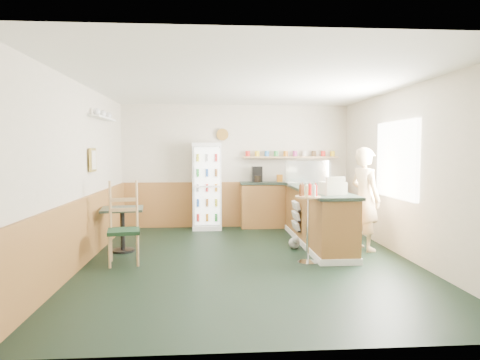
{
  "coord_description": "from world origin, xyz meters",
  "views": [
    {
      "loc": [
        -0.59,
        -6.48,
        1.71
      ],
      "look_at": [
        -0.08,
        0.6,
        1.21
      ],
      "focal_mm": 32.0,
      "sensor_mm": 36.0,
      "label": 1
    }
  ],
  "objects": [
    {
      "name": "drinks_fridge",
      "position": [
        -0.64,
        2.74,
        0.93
      ],
      "size": [
        0.61,
        0.53,
        1.86
      ],
      "color": "white",
      "rests_on": "ground"
    },
    {
      "name": "room_envelope",
      "position": [
        -0.23,
        0.73,
        1.52
      ],
      "size": [
        5.04,
        6.02,
        2.72
      ],
      "color": "beige",
      "rests_on": "ground"
    },
    {
      "name": "cafe_chair",
      "position": [
        -1.87,
        0.05,
        0.65
      ],
      "size": [
        0.53,
        0.53,
        1.24
      ],
      "rotation": [
        0.0,
        0.0,
        0.17
      ],
      "color": "black",
      "rests_on": "ground"
    },
    {
      "name": "service_counter",
      "position": [
        1.35,
        1.07,
        0.46
      ],
      "size": [
        0.68,
        3.01,
        1.01
      ],
      "color": "#966030",
      "rests_on": "ground"
    },
    {
      "name": "condiment_stand",
      "position": [
        0.88,
        -0.2,
        0.77
      ],
      "size": [
        0.38,
        0.38,
        1.19
      ],
      "rotation": [
        0.0,
        0.0,
        0.08
      ],
      "color": "silver",
      "rests_on": "ground"
    },
    {
      "name": "display_case",
      "position": [
        1.35,
        1.87,
        1.25
      ],
      "size": [
        0.85,
        0.45,
        0.48
      ],
      "color": "silver",
      "rests_on": "service_counter"
    },
    {
      "name": "shopkeeper",
      "position": [
        2.05,
        0.57,
        0.88
      ],
      "size": [
        0.6,
        0.7,
        1.75
      ],
      "primitive_type": "imported",
      "rotation": [
        0.0,
        0.0,
        1.94
      ],
      "color": "tan",
      "rests_on": "ground"
    },
    {
      "name": "newspaper_rack",
      "position": [
        0.99,
        1.2,
        0.49
      ],
      "size": [
        0.09,
        0.45,
        0.53
      ],
      "color": "black",
      "rests_on": "ground"
    },
    {
      "name": "cafe_table",
      "position": [
        -2.05,
        0.74,
        0.52
      ],
      "size": [
        0.76,
        0.76,
        0.74
      ],
      "rotation": [
        0.0,
        0.0,
        0.13
      ],
      "color": "black",
      "rests_on": "ground"
    },
    {
      "name": "back_counter",
      "position": [
        1.19,
        2.8,
        0.55
      ],
      "size": [
        2.24,
        0.42,
        1.69
      ],
      "color": "#966030",
      "rests_on": "ground"
    },
    {
      "name": "ground",
      "position": [
        0.0,
        0.0,
        0.0
      ],
      "size": [
        6.0,
        6.0,
        0.0
      ],
      "primitive_type": "plane",
      "color": "black",
      "rests_on": "ground"
    },
    {
      "name": "cash_register",
      "position": [
        1.35,
        0.12,
        1.11
      ],
      "size": [
        0.38,
        0.4,
        0.2
      ],
      "primitive_type": "cube",
      "rotation": [
        0.0,
        0.0,
        0.14
      ],
      "color": "beige",
      "rests_on": "service_counter"
    },
    {
      "name": "dog_doorstop",
      "position": [
        0.87,
        0.73,
        0.11
      ],
      "size": [
        0.19,
        0.25,
        0.23
      ],
      "rotation": [
        0.0,
        0.0,
        -0.29
      ],
      "color": "gray",
      "rests_on": "ground"
    }
  ]
}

